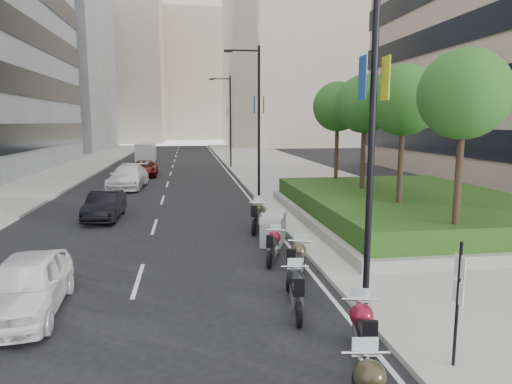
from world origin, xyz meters
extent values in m
plane|color=black|center=(0.00, 0.00, 0.00)|extent=(160.00, 160.00, 0.00)
cube|color=#9E9B93|center=(9.00, 30.00, 0.07)|extent=(10.00, 100.00, 0.15)
cube|color=#9E9B93|center=(-12.00, 30.00, 0.07)|extent=(8.00, 100.00, 0.15)
cube|color=silver|center=(3.70, 30.00, 0.01)|extent=(0.12, 100.00, 0.01)
cube|color=silver|center=(-1.50, 30.00, 0.01)|extent=(0.12, 100.00, 0.01)
cube|color=gray|center=(-24.00, 70.00, 15.00)|extent=(22.00, 26.00, 30.00)
cube|color=#B7AD93|center=(22.00, 80.00, 18.00)|extent=(28.00, 24.00, 36.00)
cube|color=#B7AD93|center=(-18.00, 100.00, 17.00)|extent=(26.00, 24.00, 34.00)
cube|color=#B7AD93|center=(2.00, 120.00, 19.00)|extent=(30.00, 24.00, 38.00)
cube|color=gray|center=(10.00, 10.00, 0.35)|extent=(10.00, 14.00, 0.40)
cube|color=#173D11|center=(10.00, 10.00, 0.95)|extent=(9.40, 13.40, 0.80)
cylinder|color=#332319|center=(8.50, 4.00, 2.55)|extent=(0.22, 0.22, 4.00)
sphere|color=#295D1D|center=(8.50, 4.00, 5.45)|extent=(2.80, 2.80, 2.80)
cylinder|color=#332319|center=(8.50, 8.00, 2.55)|extent=(0.22, 0.22, 4.00)
sphere|color=#295D1D|center=(8.50, 8.00, 5.45)|extent=(2.80, 2.80, 2.80)
cylinder|color=#332319|center=(8.50, 12.00, 2.55)|extent=(0.22, 0.22, 4.00)
sphere|color=#295D1D|center=(8.50, 12.00, 5.45)|extent=(2.80, 2.80, 2.80)
cylinder|color=#332319|center=(8.50, 16.00, 2.55)|extent=(0.22, 0.22, 4.00)
sphere|color=#295D1D|center=(8.50, 16.00, 5.45)|extent=(2.80, 2.80, 2.80)
cylinder|color=black|center=(4.30, 1.00, 4.50)|extent=(0.16, 0.16, 9.00)
cube|color=yellow|center=(4.58, 1.00, 5.60)|extent=(0.02, 0.45, 1.00)
cube|color=navy|center=(4.02, 1.00, 5.60)|extent=(0.02, 0.45, 1.00)
cylinder|color=black|center=(4.30, 18.00, 4.50)|extent=(0.16, 0.16, 9.00)
cylinder|color=black|center=(3.40, 18.00, 8.70)|extent=(1.80, 0.10, 0.10)
cube|color=black|center=(2.50, 18.00, 8.65)|extent=(0.50, 0.22, 0.14)
cube|color=yellow|center=(4.58, 18.00, 5.60)|extent=(0.02, 0.45, 1.00)
cube|color=navy|center=(4.02, 18.00, 5.60)|extent=(0.02, 0.45, 1.00)
cylinder|color=black|center=(4.30, 36.00, 4.50)|extent=(0.16, 0.16, 9.00)
cylinder|color=black|center=(3.40, 36.00, 8.70)|extent=(1.80, 0.10, 0.10)
cube|color=black|center=(2.50, 36.00, 8.65)|extent=(0.50, 0.22, 0.14)
cube|color=yellow|center=(4.58, 36.00, 5.60)|extent=(0.02, 0.45, 1.00)
cube|color=navy|center=(4.02, 36.00, 5.60)|extent=(0.02, 0.45, 1.00)
cylinder|color=black|center=(4.80, -2.00, 1.25)|extent=(0.06, 0.06, 2.50)
cube|color=silver|center=(4.80, -2.00, 2.05)|extent=(0.02, 0.32, 0.42)
cube|color=silver|center=(4.80, -2.00, 1.55)|extent=(0.02, 0.32, 0.42)
sphere|color=#312B1B|center=(2.62, -3.28, 0.87)|extent=(0.49, 0.49, 0.49)
cylinder|color=silver|center=(2.66, -3.00, 1.10)|extent=(0.75, 0.15, 0.05)
cylinder|color=black|center=(3.09, -2.17, 0.30)|extent=(0.25, 0.62, 0.61)
cylinder|color=black|center=(3.45, -0.64, 0.30)|extent=(0.25, 0.62, 0.61)
cube|color=silver|center=(3.26, -1.46, 0.47)|extent=(0.48, 0.88, 0.41)
sphere|color=maroon|center=(3.33, -1.14, 0.84)|extent=(0.47, 0.47, 0.47)
cube|color=black|center=(3.19, -1.74, 0.79)|extent=(0.43, 0.78, 0.16)
cylinder|color=silver|center=(3.39, -0.88, 1.06)|extent=(0.72, 0.21, 0.05)
cylinder|color=black|center=(2.44, 0.31, 0.29)|extent=(0.20, 0.59, 0.58)
cylinder|color=black|center=(2.67, 1.78, 0.29)|extent=(0.20, 0.59, 0.58)
cube|color=silver|center=(2.54, 1.00, 0.45)|extent=(0.40, 0.82, 0.39)
sphere|color=black|center=(2.59, 1.30, 0.80)|extent=(0.45, 0.45, 0.45)
cube|color=black|center=(2.50, 0.72, 0.74)|extent=(0.36, 0.73, 0.15)
cylinder|color=silver|center=(2.63, 1.55, 1.00)|extent=(0.69, 0.15, 0.05)
cylinder|color=black|center=(2.72, 2.41, 0.31)|extent=(0.37, 0.61, 0.62)
cylinder|color=black|center=(3.39, 3.86, 0.31)|extent=(0.37, 0.61, 0.62)
cube|color=silver|center=(3.04, 3.09, 0.48)|extent=(0.63, 0.90, 0.42)
sphere|color=#34321D|center=(3.18, 3.39, 0.86)|extent=(0.48, 0.48, 0.48)
cube|color=black|center=(2.91, 2.82, 0.80)|extent=(0.57, 0.80, 0.16)
cylinder|color=silver|center=(3.29, 3.64, 1.08)|extent=(0.69, 0.36, 0.05)
cylinder|color=black|center=(2.52, 4.52, 0.28)|extent=(0.29, 0.55, 0.55)
cylinder|color=black|center=(3.01, 5.85, 0.28)|extent=(0.29, 0.55, 0.55)
cube|color=silver|center=(2.75, 5.14, 0.43)|extent=(0.51, 0.80, 0.37)
sphere|color=maroon|center=(2.85, 5.42, 0.76)|extent=(0.43, 0.43, 0.43)
cube|color=black|center=(2.66, 4.89, 0.71)|extent=(0.46, 0.71, 0.14)
cylinder|color=silver|center=(2.94, 5.64, 0.96)|extent=(0.63, 0.27, 0.04)
cylinder|color=black|center=(2.99, 6.83, 0.28)|extent=(0.28, 0.56, 0.55)
cylinder|color=black|center=(3.44, 8.18, 0.28)|extent=(0.28, 0.56, 0.55)
cube|color=gray|center=(3.22, 7.50, 0.58)|extent=(1.32, 2.02, 1.12)
cylinder|color=black|center=(2.65, 8.79, 0.32)|extent=(0.29, 0.65, 0.64)
cylinder|color=black|center=(3.10, 10.37, 0.32)|extent=(0.29, 0.65, 0.64)
cube|color=silver|center=(2.86, 9.53, 0.49)|extent=(0.53, 0.92, 0.43)
sphere|color=#2E2F1A|center=(2.95, 9.85, 0.88)|extent=(0.49, 0.49, 0.49)
cube|color=black|center=(2.78, 9.23, 0.82)|extent=(0.49, 0.82, 0.16)
cylinder|color=silver|center=(3.03, 10.12, 1.11)|extent=(0.74, 0.26, 0.05)
imported|color=white|center=(-3.90, 2.01, 0.71)|extent=(1.93, 4.28, 1.43)
imported|color=black|center=(-3.93, 12.98, 0.66)|extent=(1.54, 4.06, 1.32)
imported|color=white|center=(-4.09, 23.32, 0.80)|extent=(2.65, 5.66, 1.60)
imported|color=#650D0C|center=(-3.65, 30.41, 0.66)|extent=(2.33, 4.84, 1.33)
cube|color=silver|center=(-4.70, 44.91, 1.06)|extent=(2.03, 5.08, 2.12)
cube|color=silver|center=(-4.70, 42.99, 0.55)|extent=(1.94, 1.25, 1.11)
cylinder|color=black|center=(-5.51, 43.09, 0.35)|extent=(0.25, 0.71, 0.71)
cylinder|color=black|center=(-3.90, 43.09, 0.35)|extent=(0.25, 0.71, 0.71)
cylinder|color=black|center=(-5.51, 46.52, 0.35)|extent=(0.25, 0.71, 0.71)
cylinder|color=black|center=(-3.90, 46.52, 0.35)|extent=(0.25, 0.71, 0.71)
camera|label=1|loc=(0.01, -9.22, 4.61)|focal=32.00mm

